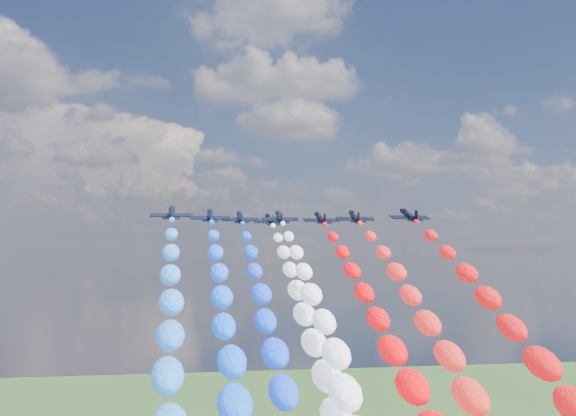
{
  "coord_description": "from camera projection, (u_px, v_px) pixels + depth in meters",
  "views": [
    {
      "loc": [
        -27.09,
        -158.2,
        95.34
      ],
      "look_at": [
        0.0,
        4.0,
        105.24
      ],
      "focal_mm": 43.82,
      "sensor_mm": 36.0,
      "label": 1
    }
  ],
  "objects": [
    {
      "name": "trail_3",
      "position": [
        341.0,
        394.0,
        107.56
      ],
      "size": [
        6.28,
        119.32,
        62.82
      ],
      "primitive_type": null,
      "color": "white"
    },
    {
      "name": "jet_0",
      "position": [
        172.0,
        213.0,
        149.91
      ],
      "size": [
        9.28,
        12.5,
        6.32
      ],
      "primitive_type": null,
      "rotation": [
        0.32,
        0.0,
        -0.02
      ],
      "color": "black"
    },
    {
      "name": "trail_6",
      "position": [
        462.0,
        397.0,
        105.11
      ],
      "size": [
        6.28,
        119.32,
        62.82
      ],
      "primitive_type": null,
      "color": "red"
    },
    {
      "name": "jet_6",
      "position": [
        355.0,
        217.0,
        167.33
      ],
      "size": [
        9.64,
        12.75,
        6.32
      ],
      "primitive_type": null,
      "rotation": [
        0.32,
        0.0,
        -0.05
      ],
      "color": "black"
    },
    {
      "name": "trail_2",
      "position": [
        278.0,
        393.0,
        108.22
      ],
      "size": [
        6.28,
        119.32,
        62.82
      ],
      "primitive_type": null,
      "color": "#113BED"
    },
    {
      "name": "jet_3",
      "position": [
        280.0,
        218.0,
        169.78
      ],
      "size": [
        9.54,
        12.68,
        6.32
      ],
      "primitive_type": null,
      "rotation": [
        0.32,
        0.0,
        -0.05
      ],
      "color": "black"
    },
    {
      "name": "trail_7",
      "position": [
        559.0,
        408.0,
        97.68
      ],
      "size": [
        6.28,
        119.32,
        62.82
      ],
      "primitive_type": null,
      "color": "red"
    },
    {
      "name": "jet_4",
      "position": [
        270.0,
        220.0,
        183.23
      ],
      "size": [
        9.65,
        12.76,
        6.32
      ],
      "primitive_type": null,
      "rotation": [
        0.32,
        0.0,
        0.05
      ],
      "color": "black"
    },
    {
      "name": "trail_4",
      "position": [
        320.0,
        378.0,
        121.01
      ],
      "size": [
        6.28,
        119.32,
        62.82
      ],
      "primitive_type": null,
      "color": "white"
    },
    {
      "name": "jet_1",
      "position": [
        210.0,
        216.0,
        161.96
      ],
      "size": [
        9.56,
        12.69,
        6.32
      ],
      "primitive_type": null,
      "rotation": [
        0.32,
        0.0,
        -0.05
      ],
      "color": "black"
    },
    {
      "name": "trail_5",
      "position": [
        402.0,
        388.0,
        111.91
      ],
      "size": [
        6.28,
        119.32,
        62.82
      ],
      "primitive_type": null,
      "color": "#EF030B"
    },
    {
      "name": "jet_7",
      "position": [
        409.0,
        216.0,
        159.9
      ],
      "size": [
        9.48,
        12.64,
        6.32
      ],
      "primitive_type": null,
      "rotation": [
        0.32,
        0.0,
        0.04
      ],
      "color": "black"
    },
    {
      "name": "trail_1",
      "position": [
        233.0,
        405.0,
        99.74
      ],
      "size": [
        6.28,
        119.32,
        62.82
      ],
      "primitive_type": null,
      "color": "#114EFE"
    },
    {
      "name": "jet_5",
      "position": [
        320.0,
        218.0,
        174.13
      ],
      "size": [
        9.32,
        12.52,
        6.32
      ],
      "primitive_type": null,
      "rotation": [
        0.32,
        0.0,
        0.03
      ],
      "color": "black"
    },
    {
      "name": "jet_2",
      "position": [
        240.0,
        218.0,
        170.44
      ],
      "size": [
        9.39,
        12.58,
        6.32
      ],
      "primitive_type": null,
      "rotation": [
        0.32,
        0.0,
        -0.03
      ],
      "color": "black"
    }
  ]
}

